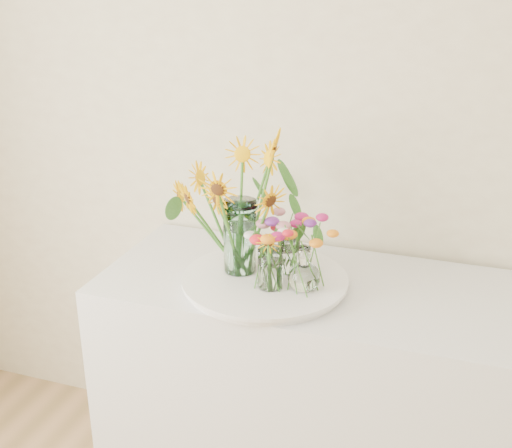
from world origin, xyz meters
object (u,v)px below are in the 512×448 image
Objects in this scene: mason_jar at (240,237)px; small_vase_a at (270,269)px; small_vase_c at (289,255)px; tray at (265,282)px; small_vase_b at (304,268)px; counter at (315,401)px.

mason_jar reaches higher than small_vase_a.
small_vase_a is 1.07× the size of small_vase_c.
small_vase_b reaches higher than tray.
counter is 0.57m from small_vase_a.
mason_jar reaches higher than counter.
mason_jar is 0.24m from small_vase_b.
small_vase_b is (0.10, 0.02, 0.01)m from small_vase_a.
small_vase_c is (-0.08, 0.10, -0.01)m from small_vase_b.
small_vase_a is at bearing -57.69° from tray.
tray is (-0.16, -0.07, 0.46)m from counter.
mason_jar is (-0.25, -0.05, 0.60)m from counter.
counter is at bearing 0.80° from small_vase_c.
counter is 0.55m from small_vase_c.
small_vase_b is at bearing -13.46° from mason_jar.
tray is at bearing -156.59° from counter.
tray is 4.05× the size of small_vase_c.
mason_jar is at bearing 166.32° from tray.
small_vase_a reaches higher than counter.
tray reaches higher than counter.
tray is 0.16m from small_vase_b.
mason_jar reaches higher than tray.
small_vase_a is 0.13m from small_vase_c.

